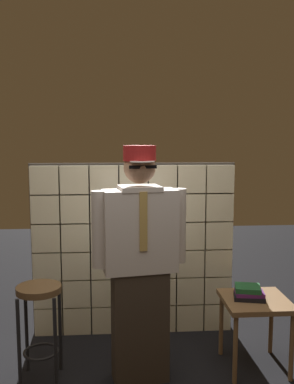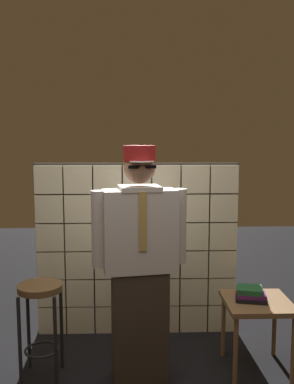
{
  "view_description": "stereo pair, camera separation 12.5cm",
  "coord_description": "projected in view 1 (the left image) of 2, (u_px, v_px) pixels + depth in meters",
  "views": [
    {
      "loc": [
        -0.15,
        -2.73,
        1.87
      ],
      "look_at": [
        0.07,
        0.38,
        1.47
      ],
      "focal_mm": 39.95,
      "sensor_mm": 36.0,
      "label": 1
    },
    {
      "loc": [
        -0.03,
        -2.74,
        1.87
      ],
      "look_at": [
        0.07,
        0.38,
        1.47
      ],
      "focal_mm": 39.95,
      "sensor_mm": 36.0,
      "label": 2
    }
  ],
  "objects": [
    {
      "name": "glass_block_wall",
      "position": [
        134.0,
        250.0,
        4.05
      ],
      "size": [
        1.92,
        0.1,
        1.65
      ],
      "color": "beige",
      "rests_on": "ground"
    },
    {
      "name": "book_stack",
      "position": [
        249.0,
        293.0,
        3.42
      ],
      "size": [
        0.27,
        0.23,
        0.1
      ],
      "color": "black",
      "rests_on": "side_table"
    },
    {
      "name": "side_table",
      "position": [
        255.0,
        308.0,
        3.44
      ],
      "size": [
        0.52,
        0.52,
        0.58
      ],
      "color": "brown",
      "rests_on": "ground"
    },
    {
      "name": "standing_person",
      "position": [
        140.0,
        261.0,
        3.2
      ],
      "size": [
        0.73,
        0.35,
        1.81
      ],
      "rotation": [
        0.0,
        0.0,
        0.16
      ],
      "color": "#382D23",
      "rests_on": "ground"
    },
    {
      "name": "bar_stool",
      "position": [
        40.0,
        310.0,
        3.25
      ],
      "size": [
        0.34,
        0.34,
        0.75
      ],
      "color": "brown",
      "rests_on": "ground"
    }
  ]
}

